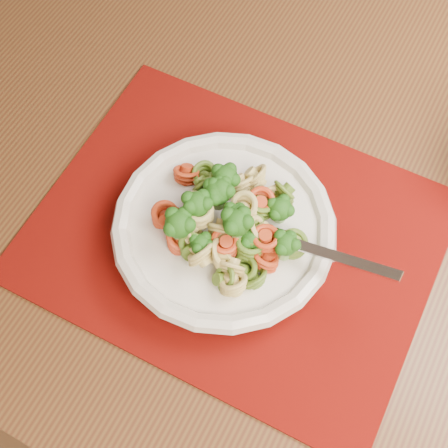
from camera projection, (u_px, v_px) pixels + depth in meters
The scene contains 5 objects.
dining_table at pixel (252, 188), 0.84m from camera, with size 1.33×0.91×0.78m.
placemat at pixel (235, 235), 0.67m from camera, with size 0.42×0.32×0.00m, color #620B04.
pasta_bowl at pixel (224, 230), 0.64m from camera, with size 0.23×0.23×0.04m.
pasta_broccoli_heap at pixel (224, 221), 0.63m from camera, with size 0.20×0.20×0.06m, color tan, non-canonical shape.
fork at pixel (271, 236), 0.62m from camera, with size 0.19×0.02×0.01m, color silver, non-canonical shape.
Camera 1 is at (-0.53, -0.12, 1.38)m, focal length 50.00 mm.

